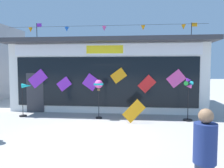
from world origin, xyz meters
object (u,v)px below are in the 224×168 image
Objects in this scene: wind_spinner_left at (99,87)px; display_kite_on_ground at (134,111)px; kite_shop_building at (111,74)px; wind_spinner_center_left at (188,92)px; person_near_camera at (204,163)px; wind_spinner_far_left at (25,94)px.

wind_spinner_left is 1.94m from display_kite_on_ground.
wind_spinner_left is (-0.11, -3.97, -0.44)m from kite_shop_building.
kite_shop_building is 5.53m from wind_spinner_center_left.
kite_shop_building is 11.53× the size of display_kite_on_ground.
kite_shop_building reaches higher than person_near_camera.
kite_shop_building reaches higher than display_kite_on_ground.
person_near_camera reaches higher than display_kite_on_ground.
person_near_camera is (2.56, -10.39, -1.01)m from kite_shop_building.
display_kite_on_ground is at bearing -7.44° from wind_spinner_far_left.
person_near_camera is (2.68, -6.42, -0.57)m from wind_spinner_left.
kite_shop_building is 6.20× the size of person_near_camera.
wind_spinner_center_left reaches higher than wind_spinner_left.
kite_shop_building is at bearing 88.35° from wind_spinner_left.
wind_spinner_left reaches higher than person_near_camera.
kite_shop_building is at bearing -12.46° from person_near_camera.
kite_shop_building is 3.99m from wind_spinner_left.
wind_spinner_left is at bearing -0.53° from wind_spinner_far_left.
person_near_camera is 5.92m from display_kite_on_ground.
wind_spinner_center_left is at bearing 14.31° from display_kite_on_ground.
display_kite_on_ground is (5.02, -0.66, -0.57)m from wind_spinner_far_left.
wind_spinner_center_left is 2.48m from display_kite_on_ground.
kite_shop_building is at bearing 47.85° from wind_spinner_far_left.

